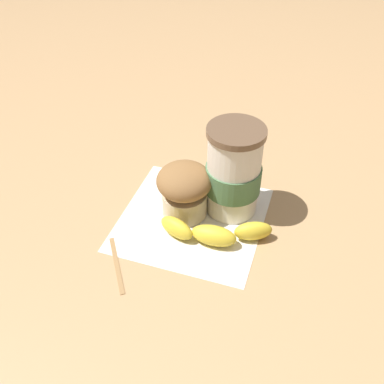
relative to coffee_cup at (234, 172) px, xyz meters
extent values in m
plane|color=tan|center=(0.05, -0.05, -0.07)|extent=(3.00, 3.00, 0.00)
cube|color=white|center=(0.05, -0.05, -0.07)|extent=(0.25, 0.25, 0.00)
cylinder|color=silver|center=(0.00, 0.00, 0.00)|extent=(0.08, 0.08, 0.14)
cylinder|color=brown|center=(0.00, 0.00, 0.07)|extent=(0.09, 0.09, 0.01)
cylinder|color=#4C754C|center=(0.00, 0.00, -0.01)|extent=(0.09, 0.09, 0.04)
cylinder|color=beige|center=(0.04, -0.06, -0.05)|extent=(0.07, 0.07, 0.04)
ellipsoid|color=olive|center=(0.04, -0.06, -0.01)|extent=(0.09, 0.09, 0.05)
ellipsoid|color=yellow|center=(0.10, -0.05, -0.06)|extent=(0.04, 0.06, 0.03)
ellipsoid|color=yellow|center=(0.09, 0.01, -0.06)|extent=(0.04, 0.07, 0.03)
ellipsoid|color=yellow|center=(0.06, 0.06, -0.06)|extent=(0.05, 0.06, 0.03)
cube|color=#9E7547|center=(0.19, -0.11, -0.07)|extent=(0.09, 0.08, 0.00)
camera|label=1|loc=(0.53, 0.18, 0.43)|focal=42.00mm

